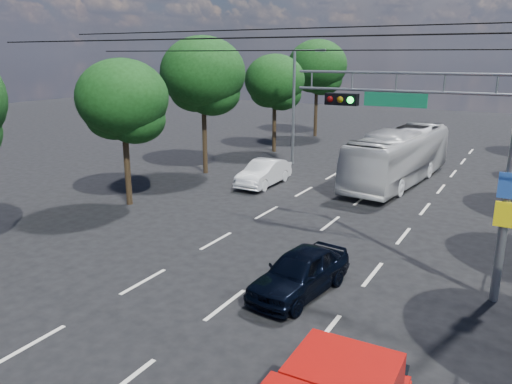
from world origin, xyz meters
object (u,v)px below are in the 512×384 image
Objects in this scene: signal_mast at (468,113)px; navy_hatchback at (300,272)px; white_van at (264,173)px; white_bus at (399,156)px.

signal_mast reaches higher than navy_hatchback.
navy_hatchback is 0.95× the size of white_van.
navy_hatchback is (-3.79, -2.29, -4.58)m from signal_mast.
white_van is (-10.70, 8.18, -4.57)m from signal_mast.
white_bus is 7.35m from white_van.
signal_mast is 0.92× the size of white_bus.
signal_mast reaches higher than white_van.
white_bus is (-4.65, 12.28, -3.80)m from signal_mast.
signal_mast is at bearing -63.87° from white_bus.
white_van is (-6.05, -4.10, -0.78)m from white_bus.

